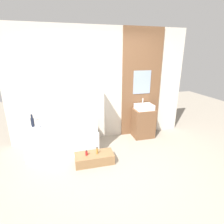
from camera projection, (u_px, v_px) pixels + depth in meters
ground_plane at (120, 175)px, 3.05m from camera, size 12.00×12.00×0.00m
wall_tiled_back at (101, 86)px, 4.09m from camera, size 4.20×0.06×2.60m
wall_wood_accent at (142, 84)px, 4.29m from camera, size 1.00×0.04×2.60m
bathtub at (64, 139)px, 3.79m from camera, size 1.43×0.79×0.48m
glass_shower_screen at (95, 102)px, 3.57m from camera, size 0.01×0.46×1.18m
wooden_step_bench at (94, 158)px, 3.37m from camera, size 0.74×0.34×0.19m
vanity_cabinet at (143, 123)px, 4.38m from camera, size 0.51×0.40×0.72m
sink at (144, 107)px, 4.25m from camera, size 0.41×0.34×0.26m
vase_tall_dark at (32, 122)px, 3.82m from camera, size 0.07×0.07×0.28m
vase_round_light at (39, 124)px, 3.83m from camera, size 0.14×0.14×0.14m
bottle_soap_primary at (86, 153)px, 3.29m from camera, size 0.04×0.04×0.10m
bottle_soap_secondary at (97, 151)px, 3.33m from camera, size 0.04×0.04×0.14m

